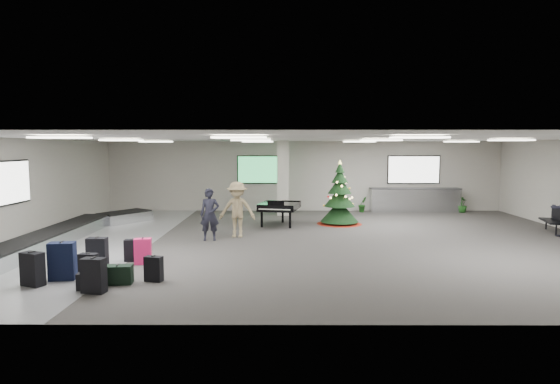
{
  "coord_description": "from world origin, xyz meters",
  "views": [
    {
      "loc": [
        -1.06,
        -14.47,
        2.93
      ],
      "look_at": [
        -1.11,
        1.0,
        1.44
      ],
      "focal_mm": 30.0,
      "sensor_mm": 36.0,
      "label": 1
    }
  ],
  "objects_px": {
    "traveler_b": "(237,210)",
    "potted_plant_left": "(363,204)",
    "bench": "(554,218)",
    "traveler_a": "(210,214)",
    "baggage_carousel": "(65,234)",
    "grand_piano": "(279,206)",
    "service_counter": "(415,200)",
    "potted_plant_right": "(462,204)",
    "pink_suitcase": "(143,251)",
    "christmas_tree": "(339,202)"
  },
  "relations": [
    {
      "from": "traveler_b",
      "to": "potted_plant_left",
      "type": "xyz_separation_m",
      "value": [
        5.11,
        5.91,
        -0.55
      ]
    },
    {
      "from": "bench",
      "to": "traveler_a",
      "type": "distance_m",
      "value": 11.77
    },
    {
      "from": "baggage_carousel",
      "to": "bench",
      "type": "bearing_deg",
      "value": 5.65
    },
    {
      "from": "baggage_carousel",
      "to": "potted_plant_left",
      "type": "relative_size",
      "value": 13.54
    },
    {
      "from": "traveler_b",
      "to": "potted_plant_left",
      "type": "distance_m",
      "value": 7.83
    },
    {
      "from": "grand_piano",
      "to": "baggage_carousel",
      "type": "bearing_deg",
      "value": -143.98
    },
    {
      "from": "service_counter",
      "to": "potted_plant_left",
      "type": "height_order",
      "value": "service_counter"
    },
    {
      "from": "bench",
      "to": "potted_plant_right",
      "type": "height_order",
      "value": "bench"
    },
    {
      "from": "service_counter",
      "to": "potted_plant_right",
      "type": "bearing_deg",
      "value": -7.06
    },
    {
      "from": "pink_suitcase",
      "to": "christmas_tree",
      "type": "height_order",
      "value": "christmas_tree"
    },
    {
      "from": "service_counter",
      "to": "baggage_carousel",
      "type": "bearing_deg",
      "value": -152.33
    },
    {
      "from": "service_counter",
      "to": "bench",
      "type": "height_order",
      "value": "service_counter"
    },
    {
      "from": "bench",
      "to": "potted_plant_right",
      "type": "relative_size",
      "value": 1.98
    },
    {
      "from": "baggage_carousel",
      "to": "bench",
      "type": "relative_size",
      "value": 6.76
    },
    {
      "from": "traveler_b",
      "to": "pink_suitcase",
      "type": "bearing_deg",
      "value": -118.38
    },
    {
      "from": "grand_piano",
      "to": "potted_plant_right",
      "type": "relative_size",
      "value": 2.72
    },
    {
      "from": "service_counter",
      "to": "potted_plant_left",
      "type": "xyz_separation_m",
      "value": [
        -2.4,
        -0.15,
        -0.19
      ]
    },
    {
      "from": "christmas_tree",
      "to": "potted_plant_left",
      "type": "relative_size",
      "value": 3.42
    },
    {
      "from": "bench",
      "to": "potted_plant_right",
      "type": "bearing_deg",
      "value": 118.79
    },
    {
      "from": "baggage_carousel",
      "to": "pink_suitcase",
      "type": "relative_size",
      "value": 14.53
    },
    {
      "from": "christmas_tree",
      "to": "potted_plant_right",
      "type": "bearing_deg",
      "value": 28.3
    },
    {
      "from": "service_counter",
      "to": "bench",
      "type": "relative_size",
      "value": 2.82
    },
    {
      "from": "pink_suitcase",
      "to": "bench",
      "type": "bearing_deg",
      "value": 10.26
    },
    {
      "from": "baggage_carousel",
      "to": "potted_plant_right",
      "type": "height_order",
      "value": "potted_plant_right"
    },
    {
      "from": "traveler_b",
      "to": "potted_plant_right",
      "type": "distance_m",
      "value": 11.2
    },
    {
      "from": "bench",
      "to": "grand_piano",
      "type": "bearing_deg",
      "value": -174.42
    },
    {
      "from": "pink_suitcase",
      "to": "potted_plant_right",
      "type": "distance_m",
      "value": 14.9
    },
    {
      "from": "service_counter",
      "to": "bench",
      "type": "xyz_separation_m",
      "value": [
        3.36,
        -5.13,
        -0.06
      ]
    },
    {
      "from": "service_counter",
      "to": "potted_plant_right",
      "type": "relative_size",
      "value": 5.58
    },
    {
      "from": "pink_suitcase",
      "to": "bench",
      "type": "xyz_separation_m",
      "value": [
        12.89,
        4.48,
        0.16
      ]
    },
    {
      "from": "baggage_carousel",
      "to": "traveler_b",
      "type": "bearing_deg",
      "value": 7.18
    },
    {
      "from": "traveler_b",
      "to": "potted_plant_right",
      "type": "height_order",
      "value": "traveler_b"
    },
    {
      "from": "christmas_tree",
      "to": "potted_plant_right",
      "type": "distance_m",
      "value": 6.73
    },
    {
      "from": "grand_piano",
      "to": "potted_plant_right",
      "type": "height_order",
      "value": "grand_piano"
    },
    {
      "from": "christmas_tree",
      "to": "traveler_b",
      "type": "relative_size",
      "value": 1.35
    },
    {
      "from": "grand_piano",
      "to": "potted_plant_left",
      "type": "relative_size",
      "value": 2.76
    },
    {
      "from": "traveler_a",
      "to": "potted_plant_right",
      "type": "xyz_separation_m",
      "value": [
        10.37,
        6.36,
        -0.46
      ]
    },
    {
      "from": "traveler_a",
      "to": "potted_plant_right",
      "type": "bearing_deg",
      "value": 26.58
    },
    {
      "from": "baggage_carousel",
      "to": "christmas_tree",
      "type": "distance_m",
      "value": 9.59
    },
    {
      "from": "baggage_carousel",
      "to": "traveler_b",
      "type": "xyz_separation_m",
      "value": [
        5.34,
        0.67,
        0.69
      ]
    },
    {
      "from": "traveler_b",
      "to": "potted_plant_right",
      "type": "relative_size",
      "value": 2.49
    },
    {
      "from": "potted_plant_left",
      "to": "potted_plant_right",
      "type": "distance_m",
      "value": 4.46
    },
    {
      "from": "service_counter",
      "to": "potted_plant_left",
      "type": "bearing_deg",
      "value": -176.42
    },
    {
      "from": "potted_plant_left",
      "to": "traveler_a",
      "type": "bearing_deg",
      "value": -132.46
    },
    {
      "from": "potted_plant_right",
      "to": "pink_suitcase",
      "type": "bearing_deg",
      "value": -141.1
    },
    {
      "from": "grand_piano",
      "to": "traveler_a",
      "type": "xyz_separation_m",
      "value": [
        -2.16,
        -2.88,
        0.11
      ]
    },
    {
      "from": "potted_plant_right",
      "to": "bench",
      "type": "bearing_deg",
      "value": -75.13
    },
    {
      "from": "christmas_tree",
      "to": "traveler_b",
      "type": "height_order",
      "value": "christmas_tree"
    },
    {
      "from": "potted_plant_left",
      "to": "christmas_tree",
      "type": "bearing_deg",
      "value": -113.87
    },
    {
      "from": "traveler_a",
      "to": "traveler_b",
      "type": "xyz_separation_m",
      "value": [
        0.81,
        0.56,
        0.08
      ]
    }
  ]
}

